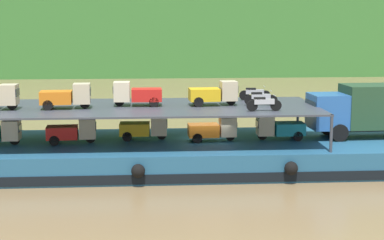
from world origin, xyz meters
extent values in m
plane|color=olive|center=(0.00, 0.00, 0.00)|extent=(400.00, 400.00, 0.00)
cube|color=#23567A|center=(0.00, 0.00, 0.75)|extent=(29.23, 8.17, 1.50)
cube|color=black|center=(0.00, -4.10, 0.35)|extent=(28.64, 0.06, 0.50)
sphere|color=black|center=(-3.90, -4.30, 0.85)|extent=(0.71, 0.71, 0.71)
sphere|color=black|center=(3.90, -4.30, 0.85)|extent=(0.71, 0.71, 0.71)
cube|color=#285BA3|center=(7.02, 0.18, 3.10)|extent=(2.10, 2.27, 2.00)
cube|color=#192833|center=(5.99, 0.13, 3.45)|extent=(0.14, 1.84, 0.60)
cube|color=#234228|center=(10.41, 0.34, 3.35)|extent=(4.90, 2.52, 2.50)
cube|color=black|center=(10.41, 0.34, 2.05)|extent=(6.86, 1.69, 0.20)
cylinder|color=black|center=(7.37, 1.21, 2.00)|extent=(1.01, 0.33, 1.00)
cylinder|color=black|center=(7.46, -0.81, 2.00)|extent=(1.01, 0.33, 1.00)
cylinder|color=#383D47|center=(6.13, 3.60, 2.50)|extent=(0.16, 0.16, 2.00)
cylinder|color=#383D47|center=(6.13, -3.60, 2.50)|extent=(0.16, 0.16, 2.00)
cube|color=#383D47|center=(-3.80, 0.00, 3.45)|extent=(20.03, 7.37, 0.10)
cube|color=beige|center=(-10.90, -0.40, 2.33)|extent=(0.90, 1.00, 1.10)
cube|color=#19232D|center=(-10.43, -0.40, 2.44)|extent=(0.04, 0.85, 0.38)
cylinder|color=black|center=(-10.75, -0.40, 1.78)|extent=(0.56, 0.14, 0.56)
cube|color=red|center=(-8.16, -0.28, 2.13)|extent=(1.77, 1.30, 0.70)
cube|color=#C6B793|center=(-6.76, -0.20, 2.33)|extent=(0.96, 1.05, 1.10)
cube|color=#19232D|center=(-6.29, -0.17, 2.44)|extent=(0.09, 0.85, 0.38)
cylinder|color=black|center=(-6.61, -0.19, 1.78)|extent=(0.57, 0.17, 0.56)
cylinder|color=black|center=(-8.52, -0.84, 1.78)|extent=(0.57, 0.17, 0.56)
cylinder|color=black|center=(-8.59, 0.22, 1.78)|extent=(0.57, 0.17, 0.56)
cube|color=gold|center=(-4.15, 0.56, 2.13)|extent=(1.74, 1.26, 0.70)
cube|color=beige|center=(-2.75, 0.51, 2.33)|extent=(0.93, 1.03, 1.10)
cube|color=#19232D|center=(-2.28, 0.50, 2.44)|extent=(0.07, 0.85, 0.38)
cylinder|color=black|center=(-2.60, 0.51, 1.78)|extent=(0.56, 0.16, 0.56)
cylinder|color=black|center=(-4.56, 0.04, 1.78)|extent=(0.56, 0.16, 0.56)
cylinder|color=black|center=(-4.53, 1.10, 1.78)|extent=(0.56, 0.16, 0.56)
cube|color=orange|center=(-0.24, -0.18, 2.13)|extent=(1.74, 1.25, 0.70)
cube|color=beige|center=(1.16, -0.13, 2.33)|extent=(0.93, 1.03, 1.10)
cube|color=#19232D|center=(1.63, -0.12, 2.44)|extent=(0.07, 0.85, 0.38)
cylinder|color=black|center=(1.31, -0.13, 1.78)|extent=(0.56, 0.16, 0.56)
cylinder|color=black|center=(-0.63, -0.72, 1.78)|extent=(0.56, 0.16, 0.56)
cylinder|color=black|center=(-0.66, 0.34, 1.78)|extent=(0.56, 0.16, 0.56)
cube|color=teal|center=(4.75, 0.01, 2.13)|extent=(1.71, 1.21, 0.70)
cube|color=beige|center=(3.35, 0.00, 2.33)|extent=(0.91, 1.00, 1.10)
cube|color=#19232D|center=(2.88, 0.00, 2.44)|extent=(0.04, 0.85, 0.38)
cylinder|color=black|center=(3.20, 0.00, 1.78)|extent=(0.56, 0.14, 0.56)
cylinder|color=black|center=(5.14, 0.54, 1.78)|extent=(0.56, 0.14, 0.56)
cylinder|color=black|center=(5.15, -0.52, 1.78)|extent=(0.56, 0.14, 0.56)
cube|color=#C6B793|center=(-10.89, -0.66, 4.33)|extent=(0.92, 1.01, 1.10)
cube|color=#19232D|center=(-10.42, -0.67, 4.44)|extent=(0.05, 0.85, 0.38)
cylinder|color=black|center=(-10.74, -0.67, 3.78)|extent=(0.56, 0.15, 0.56)
cube|color=orange|center=(-8.39, -0.53, 4.13)|extent=(1.76, 1.28, 0.70)
cube|color=#C6B793|center=(-6.99, -0.46, 4.33)|extent=(0.95, 1.04, 1.10)
cube|color=#19232D|center=(-6.52, -0.44, 4.44)|extent=(0.08, 0.85, 0.38)
cylinder|color=black|center=(-6.84, -0.45, 3.78)|extent=(0.57, 0.17, 0.56)
cylinder|color=black|center=(-8.76, -1.08, 3.78)|extent=(0.57, 0.17, 0.56)
cylinder|color=black|center=(-8.81, -0.02, 3.78)|extent=(0.57, 0.17, 0.56)
cube|color=red|center=(-3.43, 0.32, 4.13)|extent=(1.71, 1.21, 0.70)
cube|color=beige|center=(-4.83, 0.31, 4.33)|extent=(0.91, 1.00, 1.10)
cube|color=#19232D|center=(-5.30, 0.31, 4.44)|extent=(0.04, 0.85, 0.38)
cylinder|color=black|center=(-4.98, 0.31, 3.78)|extent=(0.56, 0.14, 0.56)
cylinder|color=black|center=(-3.03, 0.85, 3.78)|extent=(0.56, 0.14, 0.56)
cylinder|color=black|center=(-3.03, -0.21, 3.78)|extent=(0.56, 0.14, 0.56)
cube|color=gold|center=(-0.16, 0.17, 4.13)|extent=(1.76, 1.29, 0.70)
cube|color=#C6B793|center=(1.23, 0.24, 4.33)|extent=(0.95, 1.05, 1.10)
cube|color=#19232D|center=(1.70, 0.27, 4.44)|extent=(0.09, 0.85, 0.38)
cylinder|color=black|center=(1.38, 0.25, 3.78)|extent=(0.57, 0.17, 0.56)
cylinder|color=black|center=(-0.53, -0.38, 3.78)|extent=(0.57, 0.17, 0.56)
cylinder|color=black|center=(-0.59, 0.67, 3.78)|extent=(0.57, 0.17, 0.56)
cylinder|color=black|center=(3.49, -2.18, 3.80)|extent=(0.60, 0.13, 0.60)
cylinder|color=black|center=(2.19, -2.24, 3.80)|extent=(0.60, 0.13, 0.60)
cube|color=#B7B7BC|center=(2.84, -2.21, 4.02)|extent=(1.11, 0.25, 0.28)
cube|color=black|center=(2.59, -2.22, 4.20)|extent=(0.61, 0.23, 0.12)
cylinder|color=#B2B2B7|center=(3.39, -2.19, 4.35)|extent=(0.06, 0.55, 0.04)
cylinder|color=black|center=(3.72, -0.03, 3.80)|extent=(0.60, 0.13, 0.60)
cylinder|color=black|center=(2.42, 0.03, 3.80)|extent=(0.60, 0.13, 0.60)
cube|color=#B7B7BC|center=(3.07, 0.00, 4.02)|extent=(1.11, 0.25, 0.28)
cube|color=black|center=(2.82, 0.01, 4.20)|extent=(0.61, 0.23, 0.12)
cylinder|color=#B2B2B7|center=(3.62, -0.03, 4.35)|extent=(0.07, 0.55, 0.04)
cylinder|color=black|center=(3.75, 2.14, 3.80)|extent=(0.61, 0.16, 0.60)
cylinder|color=black|center=(2.46, 2.28, 3.80)|extent=(0.61, 0.16, 0.60)
cube|color=#B7B7BC|center=(3.11, 2.21, 4.02)|extent=(1.11, 0.31, 0.28)
cube|color=black|center=(2.86, 2.24, 4.20)|extent=(0.62, 0.26, 0.12)
cylinder|color=#B2B2B7|center=(3.66, 2.15, 4.35)|extent=(0.10, 0.55, 0.04)
camera|label=1|loc=(-3.37, -34.49, 8.42)|focal=57.69mm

